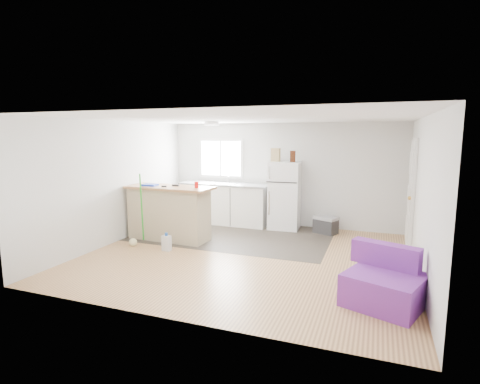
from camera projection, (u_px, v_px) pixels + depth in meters
name	position (u px, v px, depth m)	size (l,w,h in m)	color
room	(247.00, 189.00, 6.46)	(5.51, 5.01, 2.41)	#93633D
vinyl_zone	(234.00, 234.00, 8.05)	(4.05, 2.50, 0.00)	#312A25
window	(221.00, 158.00, 9.25)	(1.18, 0.06, 0.98)	white
interior_door	(411.00, 195.00, 6.99)	(0.11, 0.92, 2.10)	white
ceiling_fixture	(212.00, 123.00, 7.81)	(0.30, 0.30, 0.07)	white
kitchen_cabinets	(225.00, 203.00, 9.02)	(2.20, 0.72, 1.27)	white
peninsula	(169.00, 213.00, 7.62)	(1.81, 0.76, 1.10)	tan
refrigerator	(285.00, 195.00, 8.48)	(0.71, 0.68, 1.53)	white
cooler	(326.00, 225.00, 8.12)	(0.58, 0.50, 0.37)	#2A2A2C
purple_seat	(384.00, 284.00, 4.72)	(1.10, 1.09, 0.72)	purple
cleaner_jug	(167.00, 243.00, 6.91)	(0.16, 0.12, 0.34)	silver
mop	(135.00, 234.00, 7.22)	(0.32, 0.38, 1.42)	green
red_cup	(196.00, 185.00, 7.30)	(0.08, 0.08, 0.12)	red
blue_tray	(150.00, 185.00, 7.61)	(0.30, 0.22, 0.04)	#1432BD
tool_a	(176.00, 185.00, 7.56)	(0.14, 0.05, 0.03)	black
tool_b	(164.00, 186.00, 7.43)	(0.10, 0.04, 0.03)	black
cardboard_box	(276.00, 155.00, 8.39)	(0.20, 0.10, 0.30)	tan
bottle_left	(294.00, 156.00, 8.21)	(0.07, 0.07, 0.25)	#3B190A
bottle_right	(292.00, 156.00, 8.24)	(0.07, 0.07, 0.25)	#3B190A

